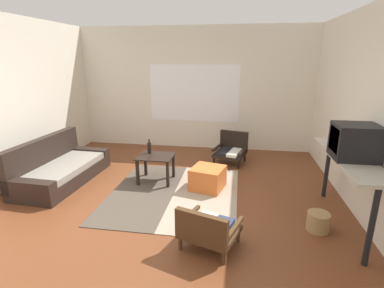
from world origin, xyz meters
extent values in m
plane|color=brown|center=(0.00, 0.00, 0.00)|extent=(7.80, 7.80, 0.00)
cube|color=silver|center=(0.00, 3.06, 1.35)|extent=(5.60, 0.12, 2.70)
cube|color=white|center=(0.00, 3.00, 1.26)|extent=(2.01, 0.01, 1.26)
cube|color=silver|center=(2.66, 0.30, 1.35)|extent=(0.12, 6.60, 2.70)
cube|color=#4C4238|center=(-0.42, 0.49, 0.01)|extent=(0.97, 2.22, 0.01)
cube|color=gray|center=(0.55, 0.49, 0.01)|extent=(0.97, 2.22, 0.01)
cube|color=black|center=(-1.88, 0.66, 0.11)|extent=(0.89, 1.80, 0.22)
cube|color=gray|center=(-1.85, 0.66, 0.27)|extent=(0.78, 1.62, 0.10)
cube|color=black|center=(-2.22, 0.68, 0.43)|extent=(0.23, 1.77, 0.64)
cube|color=black|center=(-1.84, 1.45, 0.18)|extent=(0.81, 0.22, 0.35)
cube|color=black|center=(-1.92, -0.13, 0.18)|extent=(0.81, 0.22, 0.35)
cube|color=black|center=(-0.33, 0.92, 0.45)|extent=(0.59, 0.51, 0.02)
cube|color=black|center=(-0.59, 1.13, 0.22)|extent=(0.04, 0.04, 0.44)
cube|color=black|center=(-0.08, 1.13, 0.22)|extent=(0.04, 0.04, 0.44)
cube|color=black|center=(-0.59, 0.70, 0.22)|extent=(0.04, 0.04, 0.44)
cube|color=black|center=(-0.08, 0.70, 0.22)|extent=(0.04, 0.04, 0.44)
cylinder|color=black|center=(1.04, 1.73, 0.08)|extent=(0.04, 0.04, 0.16)
cylinder|color=black|center=(0.57, 1.86, 0.08)|extent=(0.04, 0.04, 0.16)
cylinder|color=black|center=(1.17, 2.20, 0.08)|extent=(0.04, 0.04, 0.16)
cylinder|color=black|center=(0.70, 2.33, 0.08)|extent=(0.04, 0.04, 0.16)
cube|color=black|center=(0.87, 2.03, 0.18)|extent=(0.70, 0.69, 0.05)
cube|color=silver|center=(0.96, 1.98, 0.24)|extent=(0.32, 0.53, 0.06)
cube|color=black|center=(0.77, 2.04, 0.24)|extent=(0.32, 0.53, 0.06)
cube|color=black|center=(0.94, 2.27, 0.40)|extent=(0.57, 0.22, 0.39)
cube|color=black|center=(1.13, 1.96, 0.30)|extent=(0.19, 0.55, 0.04)
cube|color=black|center=(0.61, 2.10, 0.30)|extent=(0.19, 0.55, 0.04)
cylinder|color=#472D19|center=(0.58, -0.42, 0.07)|extent=(0.04, 0.04, 0.15)
cylinder|color=#472D19|center=(1.06, -0.59, 0.07)|extent=(0.04, 0.04, 0.15)
cylinder|color=#472D19|center=(0.43, -0.84, 0.07)|extent=(0.04, 0.04, 0.15)
cylinder|color=#472D19|center=(0.92, -1.01, 0.07)|extent=(0.04, 0.04, 0.15)
cube|color=#472D19|center=(0.75, -0.72, 0.17)|extent=(0.73, 0.69, 0.05)
cube|color=silver|center=(0.66, -0.66, 0.23)|extent=(0.34, 0.50, 0.06)
cube|color=#2D3856|center=(0.85, -0.73, 0.23)|extent=(0.34, 0.50, 0.06)
cube|color=#472D19|center=(0.67, -0.94, 0.36)|extent=(0.58, 0.26, 0.31)
cube|color=#472D19|center=(0.49, -0.63, 0.29)|extent=(0.21, 0.51, 0.04)
cube|color=#472D19|center=(1.01, -0.81, 0.29)|extent=(0.21, 0.51, 0.04)
cube|color=#D1662D|center=(0.56, 0.76, 0.18)|extent=(0.59, 0.59, 0.36)
cube|color=#B2AD9E|center=(2.34, -0.01, 0.89)|extent=(0.43, 1.69, 0.04)
cylinder|color=black|center=(2.34, -0.79, 0.43)|extent=(0.06, 0.06, 0.87)
cylinder|color=black|center=(2.34, 0.78, 0.43)|extent=(0.06, 0.06, 0.87)
cube|color=black|center=(2.34, -0.08, 1.11)|extent=(0.47, 0.43, 0.41)
cube|color=black|center=(2.11, -0.08, 1.13)|extent=(0.01, 0.33, 0.28)
cylinder|color=brown|center=(2.34, 0.28, 1.01)|extent=(0.23, 0.23, 0.20)
cylinder|color=brown|center=(2.34, 0.28, 1.15)|extent=(0.09, 0.09, 0.09)
cylinder|color=black|center=(-0.47, 1.03, 0.55)|extent=(0.06, 0.06, 0.19)
cylinder|color=black|center=(-0.47, 1.03, 0.68)|extent=(0.03, 0.03, 0.06)
cylinder|color=#9E7A4C|center=(2.02, -0.21, 0.12)|extent=(0.27, 0.27, 0.23)
camera|label=1|loc=(1.00, -3.57, 2.04)|focal=27.50mm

